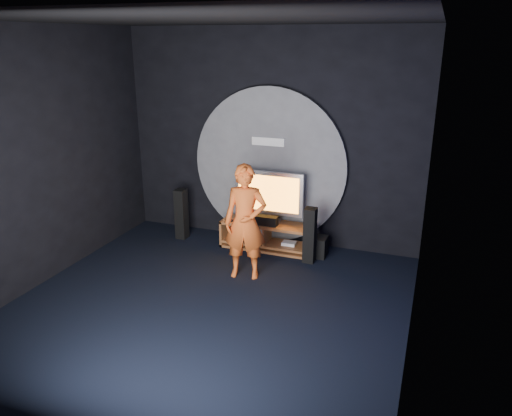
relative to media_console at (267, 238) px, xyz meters
The scene contains 15 objects.
floor 2.06m from the media_console, 93.24° to the right, with size 5.00×5.00×0.00m, color black.
back_wall 1.62m from the media_console, 104.44° to the left, with size 5.00×0.04×3.50m, color black.
front_wall 4.81m from the media_console, 91.46° to the right, with size 5.00×0.04×3.50m, color black.
left_wall 3.67m from the media_console, 141.92° to the right, with size 0.04×5.00×3.50m, color black.
right_wall 3.51m from the media_console, 40.69° to the right, with size 0.04×5.00×3.50m, color black.
ceiling 3.90m from the media_console, 93.24° to the right, with size 5.00×5.00×0.01m, color black.
wall_disc_panel 1.18m from the media_console, 106.40° to the left, with size 2.60×0.11×2.60m.
media_console is the anchor object (origin of this frame).
tv 0.72m from the media_console, 95.64° to the left, with size 1.15×0.22×0.85m.
center_speaker 0.34m from the media_console, 94.44° to the right, with size 0.40×0.15×0.15m, color black.
remote 0.59m from the media_console, 166.74° to the right, with size 0.18×0.05×0.02m, color black.
tower_speaker_left 1.57m from the media_console, behind, with size 0.18×0.19×0.88m, color black.
tower_speaker_right 0.85m from the media_console, 18.04° to the right, with size 0.18×0.19×0.88m, color black.
subwoofer 0.84m from the media_console, ahead, with size 0.29×0.29×0.32m, color black.
player 1.23m from the media_console, 88.64° to the right, with size 0.61×0.40×1.67m, color #D6541D.
Camera 1 is at (2.56, -5.15, 3.31)m, focal length 35.00 mm.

